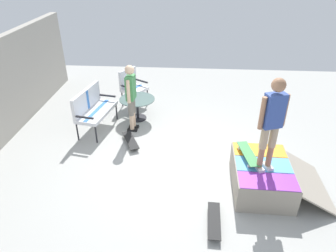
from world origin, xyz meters
The scene contains 10 objects.
ground_plane centered at (0.00, 0.00, -0.05)m, with size 12.00×12.00×0.10m, color #A8A8A3.
skate_ramp centered at (-0.59, -1.63, 0.26)m, with size 1.42×1.74×0.53m.
patio_bench centered at (1.34, 2.08, 0.62)m, with size 1.33×0.77×1.02m.
patio_chair_near_house centered at (2.80, 1.39, 0.61)m, with size 0.82×0.80×1.02m.
patio_table centered at (1.93, 1.09, 0.40)m, with size 0.90×0.90×0.57m.
person_watching centered at (1.38, 1.12, 0.95)m, with size 0.48×0.26×1.64m.
person_skater centered at (-0.70, -1.57, 1.50)m, with size 0.32×0.46×1.67m.
skateboard_by_bench centered at (0.72, 1.07, 0.08)m, with size 0.81×0.52×0.10m.
skateboard_spare centered at (-1.56, -0.70, 0.08)m, with size 0.81×0.23×0.10m.
skateboard_on_ramp centered at (-0.41, -1.35, 0.61)m, with size 0.82×0.34×0.10m.
Camera 1 is at (-5.15, -0.21, 3.86)m, focal length 33.02 mm.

